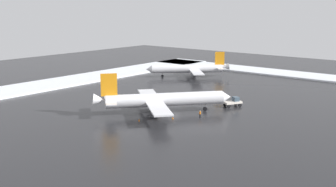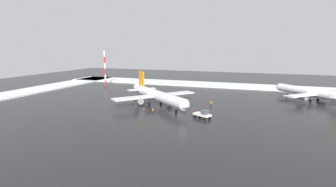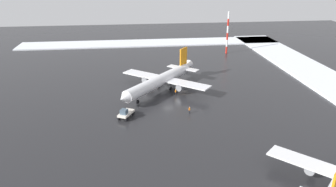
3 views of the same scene
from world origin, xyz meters
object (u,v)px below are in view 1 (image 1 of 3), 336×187
object	(u,v)px
ground_crew_beside_wing	(200,114)
airplane_foreground_jet	(162,100)
ground_crew_near_tug	(184,95)
airplane_distant_tail	(189,69)
traffic_cone_near_nose	(173,118)
traffic_cone_mid_line	(139,120)
pushback_tug	(233,102)
ground_crew_by_nose_gear	(159,104)

from	to	relation	value
ground_crew_beside_wing	airplane_foreground_jet	bearing A→B (deg)	-105.61
ground_crew_near_tug	airplane_foreground_jet	bearing A→B (deg)	87.60
airplane_distant_tail	ground_crew_beside_wing	world-z (taller)	airplane_distant_tail
airplane_foreground_jet	traffic_cone_near_nose	distance (m)	6.57
airplane_foreground_jet	traffic_cone_mid_line	distance (m)	9.18
airplane_distant_tail	pushback_tug	bearing A→B (deg)	96.78
pushback_tug	ground_crew_beside_wing	world-z (taller)	pushback_tug
ground_crew_by_nose_gear	traffic_cone_mid_line	size ratio (longest dim) A/B	3.11
airplane_distant_tail	ground_crew_beside_wing	bearing A→B (deg)	85.25
pushback_tug	traffic_cone_near_nose	size ratio (longest dim) A/B	9.26
ground_crew_by_nose_gear	airplane_foreground_jet	bearing A→B (deg)	71.35
pushback_tug	traffic_cone_near_nose	world-z (taller)	pushback_tug
ground_crew_near_tug	ground_crew_by_nose_gear	distance (m)	12.40
traffic_cone_mid_line	ground_crew_beside_wing	bearing A→B (deg)	141.15
airplane_distant_tail	ground_crew_beside_wing	xyz separation A→B (m)	(43.54, 35.28, -1.98)
ground_crew_beside_wing	ground_crew_by_nose_gear	distance (m)	13.27
pushback_tug	ground_crew_near_tug	distance (m)	15.28
airplane_distant_tail	ground_crew_beside_wing	distance (m)	56.07
pushback_tug	ground_crew_by_nose_gear	bearing A→B (deg)	162.14
traffic_cone_near_nose	traffic_cone_mid_line	size ratio (longest dim) A/B	1.00
airplane_distant_tail	ground_crew_near_tug	xyz separation A→B (m)	(30.19, 20.43, -1.98)
ground_crew_near_tug	ground_crew_by_nose_gear	bearing A→B (deg)	76.20
traffic_cone_mid_line	ground_crew_by_nose_gear	bearing A→B (deg)	-159.95
airplane_foreground_jet	ground_crew_by_nose_gear	xyz separation A→B (m)	(-3.39, -3.75, -2.33)
airplane_distant_tail	traffic_cone_mid_line	bearing A→B (deg)	72.10
airplane_distant_tail	traffic_cone_near_nose	size ratio (longest dim) A/B	43.38
airplane_foreground_jet	airplane_distant_tail	world-z (taller)	airplane_foreground_jet
ground_crew_beside_wing	traffic_cone_near_nose	xyz separation A→B (m)	(4.78, -4.19, -0.70)
ground_crew_by_nose_gear	pushback_tug	bearing A→B (deg)	157.35
airplane_distant_tail	ground_crew_near_tug	world-z (taller)	airplane_distant_tail
pushback_tug	ground_crew_beside_wing	size ratio (longest dim) A/B	2.98
airplane_foreground_jet	ground_crew_by_nose_gear	distance (m)	5.56
airplane_foreground_jet	traffic_cone_mid_line	world-z (taller)	airplane_foreground_jet
ground_crew_by_nose_gear	traffic_cone_near_nose	world-z (taller)	ground_crew_by_nose_gear
airplane_distant_tail	ground_crew_near_tug	bearing A→B (deg)	80.31
traffic_cone_near_nose	traffic_cone_mid_line	bearing A→B (deg)	-36.89
airplane_foreground_jet	ground_crew_beside_wing	bearing A→B (deg)	-36.37
ground_crew_near_tug	traffic_cone_mid_line	size ratio (longest dim) A/B	3.11
ground_crew_beside_wing	airplane_distant_tail	bearing A→B (deg)	-170.43
ground_crew_beside_wing	ground_crew_by_nose_gear	size ratio (longest dim) A/B	1.00
traffic_cone_mid_line	airplane_foreground_jet	bearing A→B (deg)	-175.77
airplane_distant_tail	traffic_cone_mid_line	xyz separation A→B (m)	(54.52, 26.44, -2.68)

